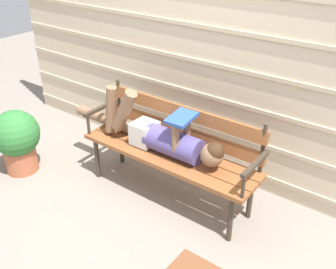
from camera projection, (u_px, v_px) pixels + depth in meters
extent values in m
plane|color=gray|center=(155.00, 206.00, 3.43)|extent=(12.00, 12.00, 0.00)
cube|color=beige|center=(211.00, 45.00, 3.39)|extent=(5.05, 0.06, 2.50)
cube|color=#C1AD8E|center=(203.00, 153.00, 3.90)|extent=(5.05, 0.02, 0.04)
cube|color=#C1AD8E|center=(204.00, 126.00, 3.74)|extent=(5.05, 0.02, 0.04)
cube|color=#C1AD8E|center=(206.00, 96.00, 3.59)|extent=(5.05, 0.02, 0.04)
cube|color=#C1AD8E|center=(208.00, 63.00, 3.44)|extent=(5.05, 0.02, 0.04)
cube|color=#C1AD8E|center=(209.00, 28.00, 3.29)|extent=(5.05, 0.02, 0.04)
cube|color=brown|center=(158.00, 162.00, 3.25)|extent=(1.64, 0.13, 0.04)
cube|color=brown|center=(168.00, 155.00, 3.35)|extent=(1.64, 0.13, 0.04)
cube|color=brown|center=(178.00, 148.00, 3.45)|extent=(1.64, 0.13, 0.04)
cube|color=brown|center=(182.00, 132.00, 3.44)|extent=(1.57, 0.05, 0.11)
cube|color=brown|center=(183.00, 112.00, 3.34)|extent=(1.57, 0.05, 0.11)
cylinder|color=#382D23|center=(119.00, 101.00, 3.78)|extent=(0.03, 0.03, 0.42)
cylinder|color=#382D23|center=(263.00, 149.00, 2.99)|extent=(0.03, 0.03, 0.42)
cylinder|color=#382D23|center=(97.00, 158.00, 3.72)|extent=(0.04, 0.04, 0.42)
cylinder|color=#382D23|center=(230.00, 219.00, 2.97)|extent=(0.04, 0.04, 0.42)
cylinder|color=#382D23|center=(121.00, 144.00, 3.96)|extent=(0.04, 0.04, 0.42)
cylinder|color=#382D23|center=(250.00, 197.00, 3.20)|extent=(0.04, 0.04, 0.42)
cube|color=#382D23|center=(100.00, 108.00, 3.66)|extent=(0.04, 0.41, 0.03)
cylinder|color=#382D23|center=(88.00, 124.00, 3.59)|extent=(0.03, 0.03, 0.20)
cube|color=#382D23|center=(255.00, 164.00, 2.83)|extent=(0.04, 0.41, 0.03)
cylinder|color=#382D23|center=(243.00, 186.00, 2.76)|extent=(0.03, 0.03, 0.20)
cylinder|color=#514784|center=(173.00, 144.00, 3.26)|extent=(0.51, 0.22, 0.22)
cube|color=silver|center=(145.00, 133.00, 3.42)|extent=(0.20, 0.21, 0.20)
sphere|color=brown|center=(212.00, 155.00, 3.05)|extent=(0.19, 0.19, 0.19)
sphere|color=#382314|center=(214.00, 152.00, 3.02)|extent=(0.16, 0.16, 0.16)
cylinder|color=brown|center=(124.00, 111.00, 3.38)|extent=(0.29, 0.11, 0.43)
cylinder|color=brown|center=(111.00, 109.00, 3.49)|extent=(0.15, 0.09, 0.46)
cylinder|color=brown|center=(109.00, 121.00, 3.75)|extent=(0.83, 0.10, 0.10)
cylinder|color=brown|center=(175.00, 137.00, 3.10)|extent=(0.06, 0.06, 0.25)
cylinder|color=brown|center=(187.00, 130.00, 3.22)|extent=(0.06, 0.06, 0.25)
cube|color=#284C9E|center=(181.00, 118.00, 3.09)|extent=(0.19, 0.26, 0.05)
cylinder|color=#AD5B3D|center=(21.00, 159.00, 3.87)|extent=(0.31, 0.31, 0.25)
sphere|color=#2D7033|center=(16.00, 133.00, 3.72)|extent=(0.45, 0.45, 0.45)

